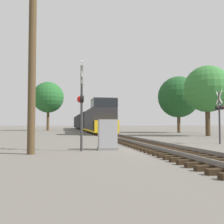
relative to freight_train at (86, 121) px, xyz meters
The scene contains 10 objects.
ground_plane 46.43m from the freight_train, 90.00° to the right, with size 400.00×400.00×0.00m, color #666059.
rail_track_bed 46.43m from the freight_train, 90.00° to the right, with size 2.60×160.00×0.31m.
freight_train is the anchor object (origin of this frame).
crossing_signal_near 46.09m from the freight_train, 95.18° to the right, with size 0.35×1.01×4.50m.
crossing_signal_far 43.28m from the freight_train, 82.73° to the right, with size 0.44×1.01×3.63m.
relay_cabinet 45.63m from the freight_train, 93.44° to the right, with size 1.05×0.59×1.59m.
utility_pole 47.36m from the freight_train, 97.84° to the right, with size 1.80×0.34×8.85m.
tree_far_right 34.07m from the freight_train, 70.99° to the right, with size 5.28×5.28×7.98m.
tree_mid_background 24.84m from the freight_train, 59.03° to the right, with size 6.40×6.40×8.78m.
tree_deep_background 10.04m from the freight_train, 158.72° to the right, with size 6.45×6.45×10.16m.
Camera 1 is at (-5.05, -12.71, 1.35)m, focal length 42.00 mm.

